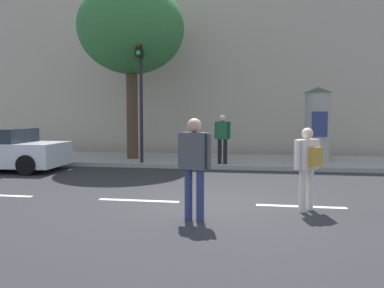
{
  "coord_description": "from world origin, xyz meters",
  "views": [
    {
      "loc": [
        0.69,
        -7.74,
        1.84
      ],
      "look_at": [
        -0.85,
        2.0,
        1.1
      ],
      "focal_mm": 34.93,
      "sensor_mm": 36.0,
      "label": 1
    }
  ],
  "objects_px": {
    "pedestrian_in_red_top": "(308,161)",
    "pedestrian_tallest": "(223,134)",
    "poster_column": "(317,124)",
    "street_tree": "(131,29)",
    "pedestrian_in_light_jacket": "(194,160)",
    "traffic_light": "(140,79)"
  },
  "relations": [
    {
      "from": "traffic_light",
      "to": "poster_column",
      "type": "bearing_deg",
      "value": 12.25
    },
    {
      "from": "street_tree",
      "to": "pedestrian_in_red_top",
      "type": "relative_size",
      "value": 4.25
    },
    {
      "from": "poster_column",
      "to": "pedestrian_tallest",
      "type": "relative_size",
      "value": 1.58
    },
    {
      "from": "pedestrian_in_light_jacket",
      "to": "pedestrian_tallest",
      "type": "bearing_deg",
      "value": 90.12
    },
    {
      "from": "traffic_light",
      "to": "pedestrian_tallest",
      "type": "height_order",
      "value": "traffic_light"
    },
    {
      "from": "poster_column",
      "to": "street_tree",
      "type": "xyz_separation_m",
      "value": [
        -7.11,
        -0.02,
        3.69
      ]
    },
    {
      "from": "traffic_light",
      "to": "pedestrian_in_red_top",
      "type": "relative_size",
      "value": 2.79
    },
    {
      "from": "traffic_light",
      "to": "street_tree",
      "type": "relative_size",
      "value": 0.66
    },
    {
      "from": "pedestrian_in_red_top",
      "to": "pedestrian_tallest",
      "type": "bearing_deg",
      "value": 109.6
    },
    {
      "from": "street_tree",
      "to": "pedestrian_in_light_jacket",
      "type": "bearing_deg",
      "value": -64.9
    },
    {
      "from": "street_tree",
      "to": "pedestrian_tallest",
      "type": "relative_size",
      "value": 3.95
    },
    {
      "from": "traffic_light",
      "to": "pedestrian_in_red_top",
      "type": "bearing_deg",
      "value": -48.12
    },
    {
      "from": "traffic_light",
      "to": "pedestrian_in_light_jacket",
      "type": "xyz_separation_m",
      "value": [
        2.96,
        -6.56,
        -2.1
      ]
    },
    {
      "from": "street_tree",
      "to": "pedestrian_in_light_jacket",
      "type": "height_order",
      "value": "street_tree"
    },
    {
      "from": "traffic_light",
      "to": "pedestrian_in_light_jacket",
      "type": "height_order",
      "value": "traffic_light"
    },
    {
      "from": "traffic_light",
      "to": "pedestrian_tallest",
      "type": "distance_m",
      "value": 3.56
    },
    {
      "from": "pedestrian_tallest",
      "to": "poster_column",
      "type": "bearing_deg",
      "value": 18.54
    },
    {
      "from": "traffic_light",
      "to": "pedestrian_in_red_top",
      "type": "height_order",
      "value": "traffic_light"
    },
    {
      "from": "pedestrian_in_light_jacket",
      "to": "pedestrian_tallest",
      "type": "distance_m",
      "value": 6.79
    },
    {
      "from": "pedestrian_in_light_jacket",
      "to": "pedestrian_in_red_top",
      "type": "distance_m",
      "value": 2.28
    },
    {
      "from": "poster_column",
      "to": "pedestrian_tallest",
      "type": "xyz_separation_m",
      "value": [
        -3.41,
        -1.14,
        -0.35
      ]
    },
    {
      "from": "pedestrian_in_light_jacket",
      "to": "pedestrian_in_red_top",
      "type": "height_order",
      "value": "pedestrian_in_light_jacket"
    }
  ]
}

